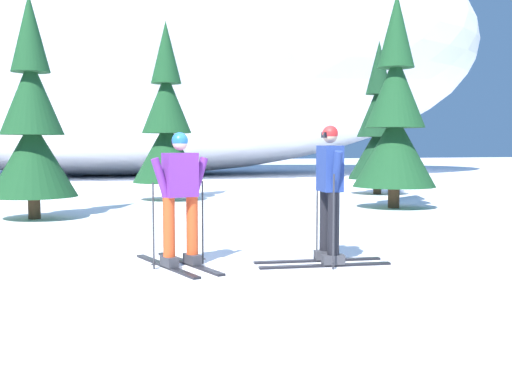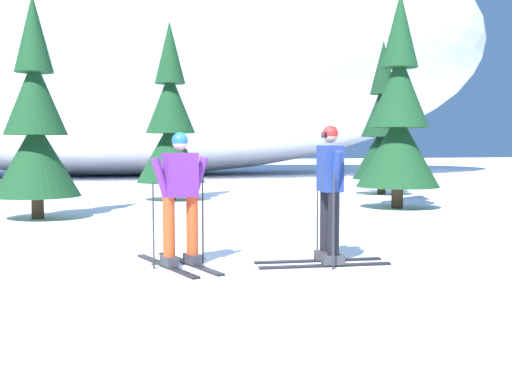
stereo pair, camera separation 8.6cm
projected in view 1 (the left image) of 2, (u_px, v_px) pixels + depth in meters
The scene contains 8 objects.
ground_plane at pixel (278, 272), 7.60m from camera, with size 120.00×120.00×0.00m, color white.
skier_purple_jacket at pixel (180, 198), 7.84m from camera, with size 0.86×1.80×1.71m.
skier_navy_jacket at pixel (329, 191), 8.04m from camera, with size 1.77×0.82×1.80m.
pine_tree_center_left at pixel (32, 126), 12.92m from camera, with size 1.80×1.80×4.67m.
pine_tree_center_right at pixel (167, 126), 17.41m from camera, with size 1.93×1.93×4.99m.
pine_tree_right at pixel (395, 119), 15.18m from camera, with size 2.02×2.02×5.24m.
pine_tree_far_right at pixel (378, 131), 19.59m from camera, with size 1.85×1.85×4.80m.
snow_ridge_background at pixel (121, 28), 31.45m from camera, with size 40.70×17.97×14.97m, color white.
Camera 1 is at (-2.49, -7.09, 1.55)m, focal length 43.64 mm.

